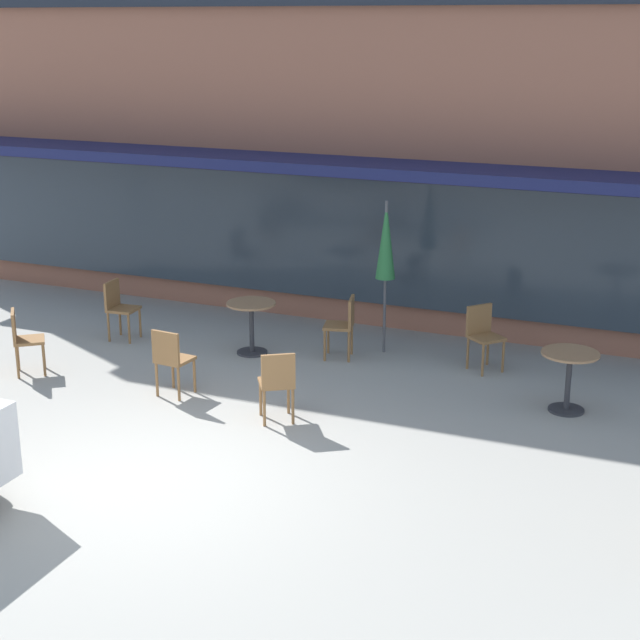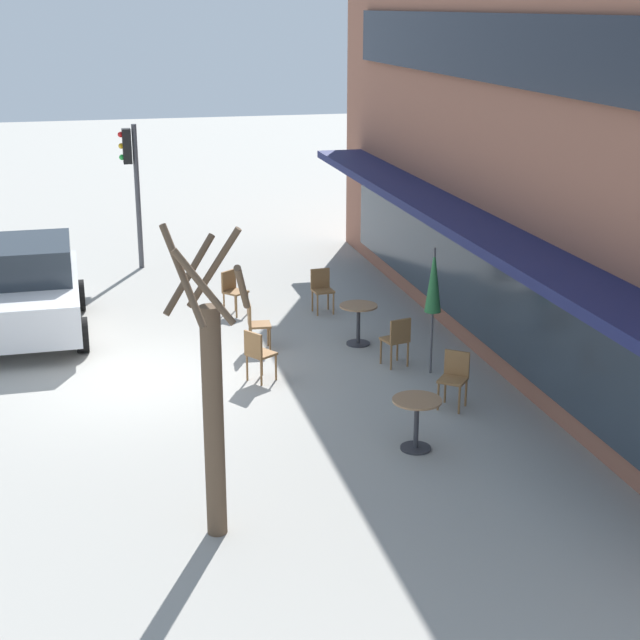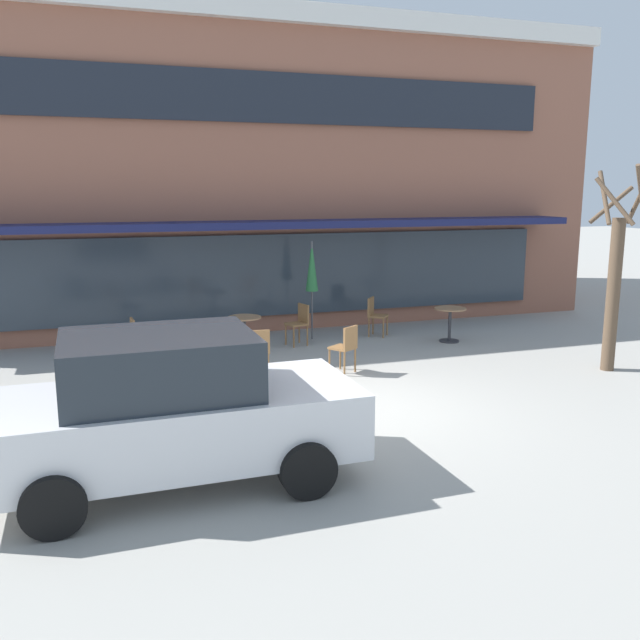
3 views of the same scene
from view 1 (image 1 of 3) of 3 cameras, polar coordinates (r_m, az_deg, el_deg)
name	(u,v)px [view 1 (image 1 of 3)]	position (r m, az deg, el deg)	size (l,w,h in m)	color
ground_plane	(150,481)	(10.47, -9.88, -9.21)	(80.00, 80.00, 0.00)	#9E9B93
building_facade	(437,71)	(18.55, 6.82, 14.21)	(17.85, 9.10, 7.41)	#935B47
cafe_table_near_wall	(251,319)	(13.97, -4.01, 0.06)	(0.70, 0.70, 0.76)	#333338
cafe_table_streetside	(569,371)	(12.25, 14.29, -2.91)	(0.70, 0.70, 0.76)	#333338
patio_umbrella_green_folded	(386,242)	(13.74, 3.86, 4.58)	(0.28, 0.28, 2.20)	#4C4C51
cafe_chair_0	(277,381)	(11.55, -2.51, -3.55)	(0.55, 0.55, 0.89)	olive
cafe_chair_1	(171,357)	(12.48, -8.66, -2.15)	(0.43, 0.43, 0.89)	olive
cafe_chair_2	(119,305)	(14.88, -11.63, 0.85)	(0.43, 0.43, 0.89)	olive
cafe_chair_3	(344,322)	(13.74, 1.40, -0.14)	(0.49, 0.49, 0.89)	olive
cafe_chair_4	(483,332)	(13.49, 9.46, -0.72)	(0.56, 0.56, 0.89)	olive
cafe_chair_5	(23,337)	(13.71, -16.90, -0.94)	(0.56, 0.56, 0.89)	olive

